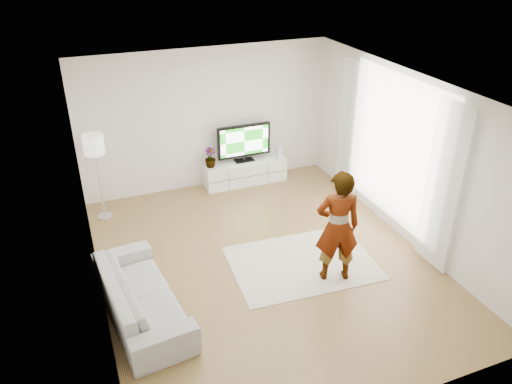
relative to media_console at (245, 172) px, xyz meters
name	(u,v)px	position (x,y,z in m)	size (l,w,h in m)	color
floor	(265,262)	(-0.70, -2.76, -0.24)	(6.00, 6.00, 0.00)	#A8824C
ceiling	(266,90)	(-0.70, -2.76, 2.56)	(6.00, 6.00, 0.00)	white
wall_left	(89,216)	(-3.20, -2.76, 1.16)	(0.02, 6.00, 2.80)	silver
wall_right	(407,158)	(1.80, -2.76, 1.16)	(0.02, 6.00, 2.80)	silver
wall_back	(207,119)	(-0.70, 0.24, 1.16)	(5.00, 0.02, 2.80)	silver
wall_front	(384,314)	(-0.70, -5.76, 1.16)	(5.00, 0.02, 2.80)	silver
window	(395,149)	(1.78, -2.46, 1.21)	(0.01, 2.60, 2.50)	white
curtain_near	(443,188)	(1.70, -3.76, 1.11)	(0.04, 0.70, 2.60)	white
curtain_far	(350,129)	(1.70, -1.16, 1.11)	(0.04, 0.70, 2.60)	white
media_console	(245,172)	(0.00, 0.00, 0.00)	(1.72, 0.49, 0.48)	white
television	(244,142)	(0.00, 0.03, 0.66)	(1.12, 0.22, 0.78)	black
game_console	(278,151)	(0.75, 0.00, 0.35)	(0.08, 0.17, 0.22)	white
potted_plant	(210,158)	(-0.73, 0.00, 0.44)	(0.22, 0.22, 0.40)	#3F7238
rug	(302,263)	(-0.16, -3.02, -0.24)	(2.24, 1.61, 0.01)	beige
player	(338,227)	(0.13, -3.51, 0.66)	(0.65, 0.43, 1.78)	#334772
sofa	(141,295)	(-2.72, -3.25, 0.08)	(2.20, 0.86, 0.64)	#ACACA7
floor_lamp	(94,148)	(-2.90, -0.36, 1.12)	(0.36, 0.36, 1.61)	silver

